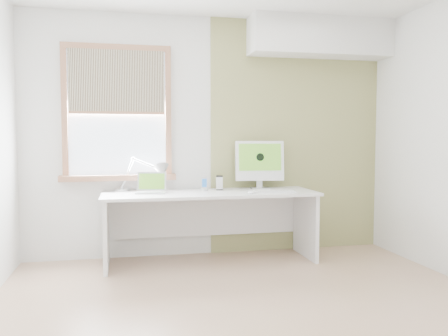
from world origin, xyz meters
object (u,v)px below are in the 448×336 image
object	(u,v)px
laptop	(151,188)
imac	(260,162)
external_drive	(219,183)
desk	(209,210)
desk_lamp	(154,173)

from	to	relation	value
laptop	imac	xyz separation A→B (m)	(1.19, 0.13, 0.24)
laptop	external_drive	size ratio (longest dim) A/B	2.18
desk	desk_lamp	size ratio (longest dim) A/B	3.65
desk	external_drive	bearing A→B (deg)	45.03
desk_lamp	external_drive	world-z (taller)	desk_lamp
desk	laptop	xyz separation A→B (m)	(-0.60, 0.01, 0.25)
desk	desk_lamp	xyz separation A→B (m)	(-0.56, 0.14, 0.38)
laptop	external_drive	bearing A→B (deg)	9.36
desk	desk_lamp	world-z (taller)	desk_lamp
desk	external_drive	xyz separation A→B (m)	(0.14, 0.14, 0.27)
external_drive	imac	size ratio (longest dim) A/B	0.28
imac	desk_lamp	bearing A→B (deg)	-179.34
external_drive	laptop	bearing A→B (deg)	-170.64
laptop	desk	bearing A→B (deg)	-1.38
desk_lamp	desk	bearing A→B (deg)	-13.54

